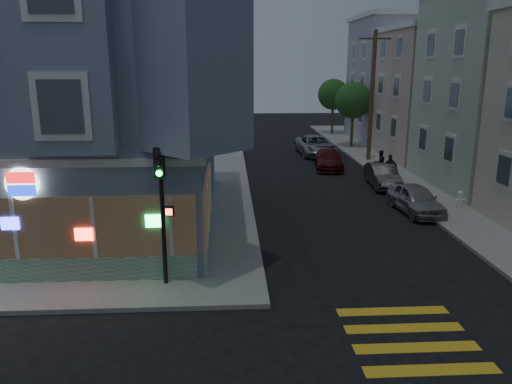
{
  "coord_description": "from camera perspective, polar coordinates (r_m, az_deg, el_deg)",
  "views": [
    {
      "loc": [
        1.84,
        -11.14,
        6.94
      ],
      "look_at": [
        2.79,
        5.6,
        2.59
      ],
      "focal_mm": 35.0,
      "sensor_mm": 36.0,
      "label": 1
    }
  ],
  "objects": [
    {
      "name": "corner_building",
      "position": [
        23.5,
        -23.14,
        10.67
      ],
      "size": [
        14.6,
        14.6,
        11.4
      ],
      "color": "slate",
      "rests_on": "sidewalk_nw"
    },
    {
      "name": "row_house_c",
      "position": [
        40.29,
        23.16,
        10.15
      ],
      "size": [
        12.0,
        8.6,
        9.0
      ],
      "primitive_type": "cube",
      "color": "beige",
      "rests_on": "sidewalk_ne"
    },
    {
      "name": "street_tree_far",
      "position": [
        50.31,
        8.82,
        10.95
      ],
      "size": [
        3.0,
        3.0,
        5.3
      ],
      "color": "#4C3826",
      "rests_on": "sidewalk_ne"
    },
    {
      "name": "parked_car_a",
      "position": [
        24.82,
        17.8,
        -0.78
      ],
      "size": [
        1.9,
        4.07,
        1.35
      ],
      "primitive_type": "imported",
      "rotation": [
        0.0,
        0.0,
        0.08
      ],
      "color": "#979A9E",
      "rests_on": "ground"
    },
    {
      "name": "utility_pole",
      "position": [
        36.65,
        13.11,
        10.83
      ],
      "size": [
        2.2,
        0.3,
        9.0
      ],
      "color": "#4C3826",
      "rests_on": "sidewalk_ne"
    },
    {
      "name": "parked_car_c",
      "position": [
        34.01,
        8.31,
        3.7
      ],
      "size": [
        2.28,
        4.51,
        1.26
      ],
      "primitive_type": "imported",
      "rotation": [
        0.0,
        0.0,
        -0.12
      ],
      "color": "#4F1213",
      "rests_on": "ground"
    },
    {
      "name": "street_tree_near",
      "position": [
        42.53,
        11.05,
        10.23
      ],
      "size": [
        3.0,
        3.0,
        5.3
      ],
      "color": "#4C3826",
      "rests_on": "sidewalk_ne"
    },
    {
      "name": "parked_car_d",
      "position": [
        39.02,
        6.82,
        5.31
      ],
      "size": [
        2.77,
        5.49,
        1.49
      ],
      "primitive_type": "imported",
      "rotation": [
        0.0,
        0.0,
        0.06
      ],
      "color": "#9CA0A6",
      "rests_on": "ground"
    },
    {
      "name": "pedestrian_a",
      "position": [
        32.09,
        14.0,
        3.29
      ],
      "size": [
        0.83,
        0.7,
        1.53
      ],
      "primitive_type": "imported",
      "rotation": [
        0.0,
        0.0,
        3.32
      ],
      "color": "black",
      "rests_on": "sidewalk_ne"
    },
    {
      "name": "sidewalk_nw",
      "position": [
        38.06,
        -26.96,
        2.56
      ],
      "size": [
        33.0,
        42.0,
        0.15
      ],
      "primitive_type": "cube",
      "color": "gray",
      "rests_on": "ground"
    },
    {
      "name": "fire_hydrant",
      "position": [
        26.02,
        22.29,
        -0.7
      ],
      "size": [
        0.48,
        0.28,
        0.83
      ],
      "color": "white",
      "rests_on": "sidewalk_ne"
    },
    {
      "name": "row_house_d",
      "position": [
        48.5,
        18.55,
        12.0
      ],
      "size": [
        12.0,
        8.6,
        10.5
      ],
      "primitive_type": "cube",
      "color": "#9A94A3",
      "rests_on": "sidewalk_ne"
    },
    {
      "name": "pedestrian_b",
      "position": [
        30.27,
        15.06,
        2.65
      ],
      "size": [
        1.0,
        0.53,
        1.62
      ],
      "primitive_type": "imported",
      "rotation": [
        0.0,
        0.0,
        2.99
      ],
      "color": "#25222A",
      "rests_on": "sidewalk_ne"
    },
    {
      "name": "ground",
      "position": [
        13.26,
        -11.24,
        -17.32
      ],
      "size": [
        120.0,
        120.0,
        0.0
      ],
      "primitive_type": "plane",
      "color": "black",
      "rests_on": "ground"
    },
    {
      "name": "traffic_signal",
      "position": [
        15.28,
        -10.73,
        -0.1
      ],
      "size": [
        0.53,
        0.5,
        4.42
      ],
      "rotation": [
        0.0,
        0.0,
        -0.16
      ],
      "color": "black",
      "rests_on": "sidewalk_nw"
    },
    {
      "name": "parked_car_b",
      "position": [
        29.59,
        14.28,
        1.83
      ],
      "size": [
        1.6,
        4.04,
        1.31
      ],
      "primitive_type": "imported",
      "rotation": [
        0.0,
        0.0,
        -0.05
      ],
      "color": "#35373A",
      "rests_on": "ground"
    }
  ]
}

